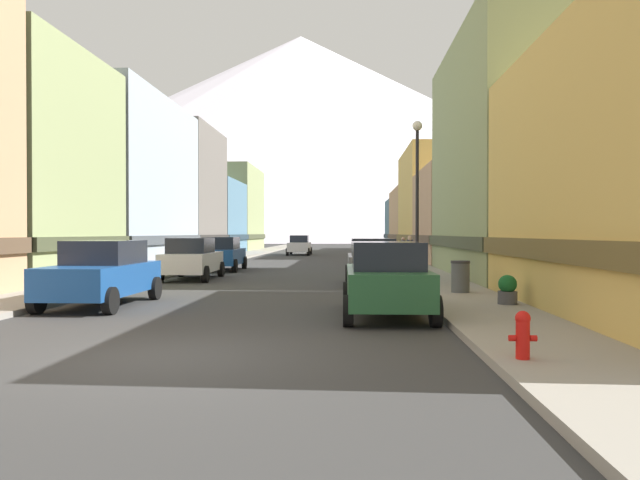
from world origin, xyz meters
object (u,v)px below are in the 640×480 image
Objects in this scene: streetlamp_right at (417,177)px; pedestrian_1 at (410,252)px; car_right_1 at (372,261)px; potted_plant_0 at (508,290)px; car_left_2 at (222,254)px; car_driving_0 at (299,245)px; car_right_0 at (386,279)px; fire_hydrant_near at (523,333)px; car_left_0 at (102,273)px; car_left_1 at (192,258)px; pedestrian_2 at (410,253)px; trash_bin_right at (460,276)px; pedestrian_0 at (403,251)px.

pedestrian_1 is at bearing 85.51° from streetlamp_right.
car_right_1 reaches higher than potted_plant_0.
car_left_2 is 22.52m from car_driving_0.
car_right_0 is 6.28× the size of fire_hydrant_near.
car_left_1 is (0.00, 9.18, 0.00)m from car_left_0.
streetlamp_right is at bearing -77.74° from car_driving_0.
car_right_1 is at bearing -47.35° from car_left_2.
car_left_0 is at bearing 167.49° from car_right_0.
car_left_0 reaches higher than pedestrian_2.
car_right_1 is (7.60, -8.25, 0.00)m from car_left_2.
trash_bin_right is 3.08m from potted_plant_0.
trash_bin_right is at bearing 14.87° from car_left_0.
car_right_0 is 1.00× the size of car_driving_0.
car_left_2 is 13.60m from streetlamp_right.
car_right_0 is 1.00× the size of car_right_1.
car_driving_0 is at bearing 86.65° from car_left_0.
car_right_0 is 8.64m from car_right_1.
pedestrian_0 is at bearing 80.25° from car_right_1.
car_driving_0 is 2.79× the size of pedestrian_0.
car_right_1 reaches higher than fire_hydrant_near.
car_left_0 is 2.72× the size of pedestrian_2.
trash_bin_right is at bearing -71.15° from streetlamp_right.
pedestrian_0 is at bearing 86.70° from streetlamp_right.
car_left_2 is at bearing -95.60° from car_driving_0.
pedestrian_1 is (2.45, 10.13, 0.04)m from car_right_1.
pedestrian_0 is at bearing 90.31° from trash_bin_right.
pedestrian_1 is (10.05, 7.91, 0.04)m from car_left_1.
car_right_1 is 0.75× the size of streetlamp_right.
car_left_1 and car_right_0 have the same top height.
car_right_0 is 2.73× the size of pedestrian_2.
car_left_2 is 18.52m from car_right_0.
fire_hydrant_near is at bearing -102.94° from potted_plant_0.
pedestrian_1 reaches higher than car_left_2.
car_right_1 reaches higher than pedestrian_2.
trash_bin_right is (2.55, -4.26, -0.26)m from car_right_1.
streetlamp_right reaches higher than car_driving_0.
car_left_0 is 1.00× the size of car_driving_0.
trash_bin_right is 0.57× the size of pedestrian_1.
car_left_0 is 9.18m from car_left_1.
car_left_0 is at bearing -120.46° from pedestrian_1.
car_left_0 reaches higher than trash_bin_right.
car_right_0 is 5.85× the size of potted_plant_0.
car_left_1 reaches higher than potted_plant_0.
car_driving_0 is (2.20, 28.44, 0.00)m from car_left_1.
car_driving_0 is 18.19m from pedestrian_0.
fire_hydrant_near is 28.29m from pedestrian_0.
streetlamp_right reaches higher than potted_plant_0.
car_left_1 is at bearing -142.24° from pedestrian_2.
car_right_0 is 8.09m from streetlamp_right.
car_right_1 is 31.13m from car_driving_0.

